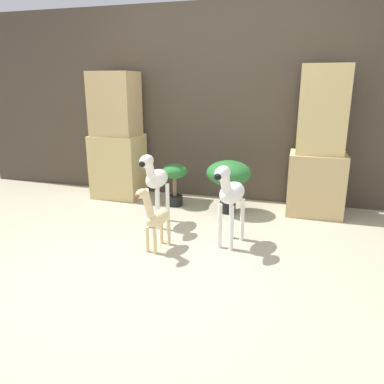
# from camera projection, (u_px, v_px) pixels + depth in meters

# --- Properties ---
(ground_plane) EXTENTS (14.00, 14.00, 0.00)m
(ground_plane) POSITION_uv_depth(u_px,v_px,m) (171.00, 253.00, 3.08)
(ground_plane) COLOR #B2A88E
(wall_back) EXTENTS (6.40, 0.08, 2.20)m
(wall_back) POSITION_uv_depth(u_px,v_px,m) (218.00, 105.00, 4.31)
(wall_back) COLOR #473D33
(wall_back) RESTS_ON ground_plane
(rock_pillar_left) EXTENTS (0.56, 0.46, 1.47)m
(rock_pillar_left) POSITION_uv_depth(u_px,v_px,m) (117.00, 140.00, 4.43)
(rock_pillar_left) COLOR #D1B775
(rock_pillar_left) RESTS_ON ground_plane
(rock_pillar_right) EXTENTS (0.56, 0.46, 1.52)m
(rock_pillar_right) POSITION_uv_depth(u_px,v_px,m) (319.00, 150.00, 3.82)
(rock_pillar_right) COLOR tan
(rock_pillar_right) RESTS_ON ground_plane
(zebra_right) EXTENTS (0.25, 0.49, 0.73)m
(zebra_right) POSITION_uv_depth(u_px,v_px,m) (230.00, 193.00, 3.08)
(zebra_right) COLOR white
(zebra_right) RESTS_ON ground_plane
(zebra_left) EXTENTS (0.20, 0.48, 0.73)m
(zebra_left) POSITION_uv_depth(u_px,v_px,m) (155.00, 179.00, 3.54)
(zebra_left) COLOR white
(zebra_left) RESTS_ON ground_plane
(giraffe_figurine) EXTENTS (0.20, 0.42, 0.57)m
(giraffe_figurine) POSITION_uv_depth(u_px,v_px,m) (155.00, 216.00, 3.04)
(giraffe_figurine) COLOR beige
(giraffe_figurine) RESTS_ON ground_plane
(potted_palm_front) EXTENTS (0.47, 0.47, 0.56)m
(potted_palm_front) POSITION_uv_depth(u_px,v_px,m) (229.00, 175.00, 3.92)
(potted_palm_front) COLOR black
(potted_palm_front) RESTS_ON ground_plane
(potted_palm_back) EXTENTS (0.29, 0.29, 0.48)m
(potted_palm_back) POSITION_uv_depth(u_px,v_px,m) (175.00, 177.00, 4.18)
(potted_palm_back) COLOR black
(potted_palm_back) RESTS_ON ground_plane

